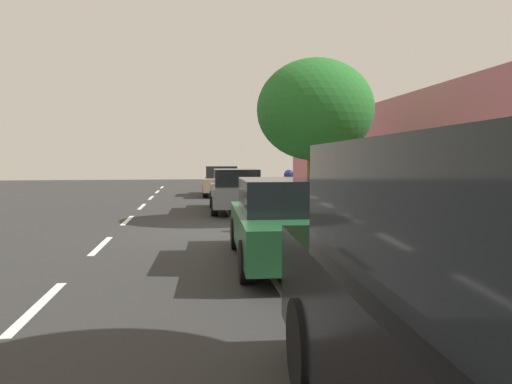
{
  "coord_description": "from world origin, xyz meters",
  "views": [
    {
      "loc": [
        -0.72,
        -12.1,
        1.88
      ],
      "look_at": [
        1.11,
        1.1,
        0.93
      ],
      "focal_mm": 32.57,
      "sensor_mm": 36.0,
      "label": 1
    }
  ],
  "objects_px": {
    "bicycle_at_curb": "(278,216)",
    "parked_sedan_tan_farthest": "(222,181)",
    "parked_sedan_green_mid": "(285,221)",
    "parked_sedan_grey_far": "(236,190)",
    "cyclist_with_backpack": "(290,195)",
    "street_tree_mid_block": "(315,111)"
  },
  "relations": [
    {
      "from": "street_tree_mid_block",
      "to": "parked_sedan_grey_far",
      "type": "bearing_deg",
      "value": 124.52
    },
    {
      "from": "bicycle_at_curb",
      "to": "street_tree_mid_block",
      "type": "height_order",
      "value": "street_tree_mid_block"
    },
    {
      "from": "parked_sedan_green_mid",
      "to": "bicycle_at_curb",
      "type": "relative_size",
      "value": 2.58
    },
    {
      "from": "bicycle_at_curb",
      "to": "cyclist_with_backpack",
      "type": "bearing_deg",
      "value": -63.3
    },
    {
      "from": "bicycle_at_curb",
      "to": "parked_sedan_grey_far",
      "type": "bearing_deg",
      "value": 98.51
    },
    {
      "from": "parked_sedan_green_mid",
      "to": "bicycle_at_curb",
      "type": "bearing_deg",
      "value": 81.28
    },
    {
      "from": "cyclist_with_backpack",
      "to": "parked_sedan_green_mid",
      "type": "bearing_deg",
      "value": -103.5
    },
    {
      "from": "parked_sedan_grey_far",
      "to": "cyclist_with_backpack",
      "type": "bearing_deg",
      "value": -79.72
    },
    {
      "from": "parked_sedan_green_mid",
      "to": "parked_sedan_tan_farthest",
      "type": "distance_m",
      "value": 15.83
    },
    {
      "from": "parked_sedan_tan_farthest",
      "to": "street_tree_mid_block",
      "type": "height_order",
      "value": "street_tree_mid_block"
    },
    {
      "from": "parked_sedan_tan_farthest",
      "to": "cyclist_with_backpack",
      "type": "relative_size",
      "value": 2.8
    },
    {
      "from": "parked_sedan_green_mid",
      "to": "street_tree_mid_block",
      "type": "xyz_separation_m",
      "value": [
        2.0,
        5.41,
        2.57
      ]
    },
    {
      "from": "bicycle_at_curb",
      "to": "parked_sedan_tan_farthest",
      "type": "bearing_deg",
      "value": 93.46
    },
    {
      "from": "parked_sedan_green_mid",
      "to": "cyclist_with_backpack",
      "type": "height_order",
      "value": "cyclist_with_backpack"
    },
    {
      "from": "parked_sedan_grey_far",
      "to": "parked_sedan_tan_farthest",
      "type": "relative_size",
      "value": 0.99
    },
    {
      "from": "parked_sedan_grey_far",
      "to": "bicycle_at_curb",
      "type": "distance_m",
      "value": 4.65
    },
    {
      "from": "cyclist_with_backpack",
      "to": "street_tree_mid_block",
      "type": "relative_size",
      "value": 0.34
    },
    {
      "from": "parked_sedan_tan_farthest",
      "to": "street_tree_mid_block",
      "type": "distance_m",
      "value": 10.94
    },
    {
      "from": "parked_sedan_green_mid",
      "to": "parked_sedan_grey_far",
      "type": "height_order",
      "value": "same"
    },
    {
      "from": "parked_sedan_tan_farthest",
      "to": "bicycle_at_curb",
      "type": "height_order",
      "value": "parked_sedan_tan_farthest"
    },
    {
      "from": "parked_sedan_green_mid",
      "to": "cyclist_with_backpack",
      "type": "relative_size",
      "value": 2.78
    },
    {
      "from": "parked_sedan_green_mid",
      "to": "cyclist_with_backpack",
      "type": "xyz_separation_m",
      "value": [
        0.82,
        3.42,
        0.22
      ]
    }
  ]
}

